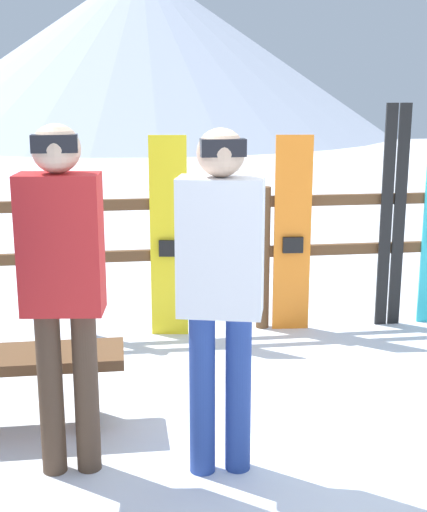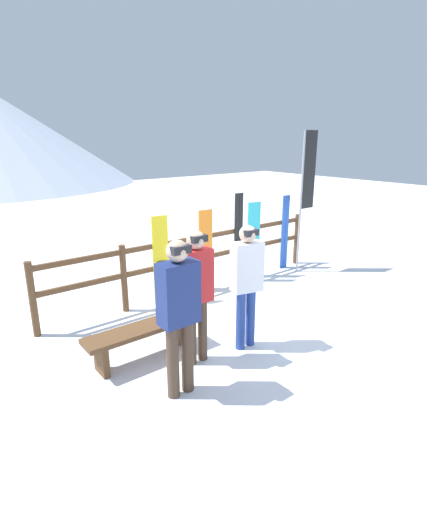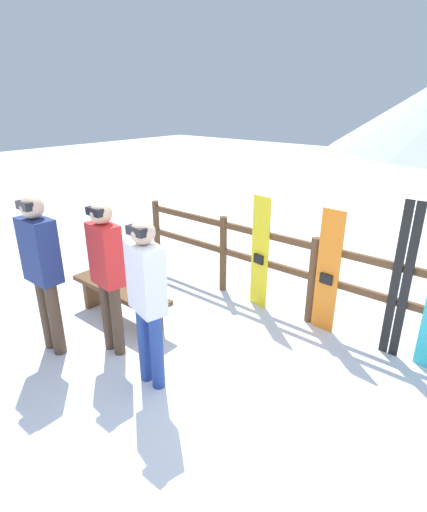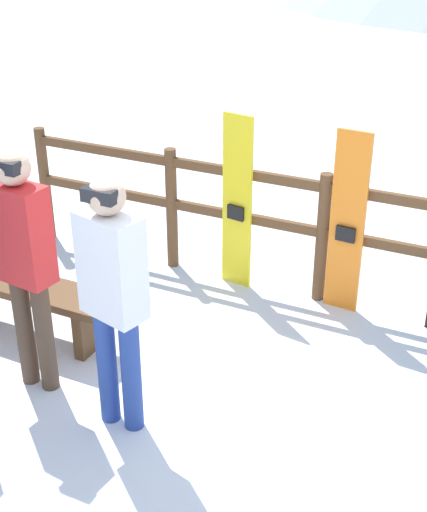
% 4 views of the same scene
% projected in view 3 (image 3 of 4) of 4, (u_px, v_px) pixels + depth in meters
% --- Properties ---
extents(ground_plane, '(40.00, 40.00, 0.00)m').
position_uv_depth(ground_plane, '(210.00, 403.00, 3.66)').
color(ground_plane, white).
extents(fence, '(5.60, 0.10, 1.10)m').
position_uv_depth(fence, '(313.00, 273.00, 4.77)').
color(fence, brown).
rests_on(fence, ground).
extents(bench, '(1.51, 0.36, 0.44)m').
position_uv_depth(bench, '(120.00, 295.00, 4.95)').
color(bench, brown).
rests_on(bench, ground).
extents(person_white, '(0.43, 0.31, 1.66)m').
position_uv_depth(person_white, '(147.00, 293.00, 3.58)').
color(person_white, navy).
rests_on(person_white, ground).
extents(person_navy, '(0.42, 0.23, 1.74)m').
position_uv_depth(person_navy, '(42.00, 265.00, 4.08)').
color(person_navy, '#4C3828').
rests_on(person_navy, ground).
extents(person_red, '(0.39, 0.25, 1.68)m').
position_uv_depth(person_red, '(107.00, 267.00, 4.07)').
color(person_red, '#4C3828').
rests_on(person_red, ground).
extents(snowboard_yellow, '(0.27, 0.09, 1.49)m').
position_uv_depth(snowboard_yellow, '(260.00, 254.00, 5.13)').
color(snowboard_yellow, yellow).
rests_on(snowboard_yellow, ground).
extents(snowboard_orange, '(0.28, 0.07, 1.49)m').
position_uv_depth(snowboard_orange, '(328.00, 273.00, 4.58)').
color(snowboard_orange, orange).
rests_on(snowboard_orange, ground).
extents(ski_pair_black, '(0.20, 0.02, 1.71)m').
position_uv_depth(ski_pair_black, '(401.00, 282.00, 4.07)').
color(ski_pair_black, black).
rests_on(ski_pair_black, ground).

